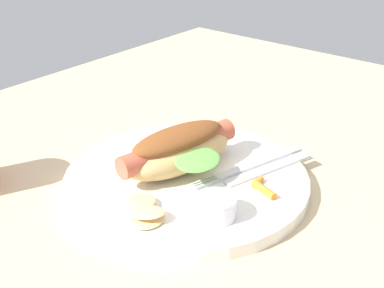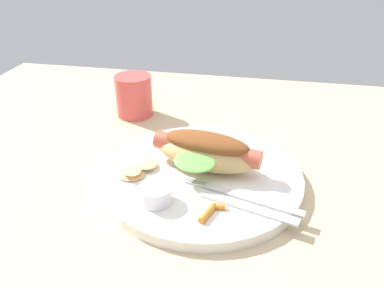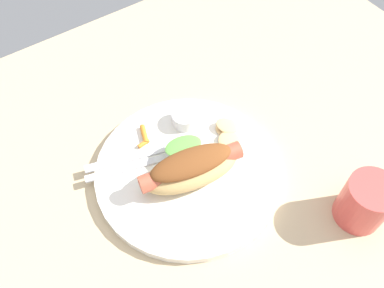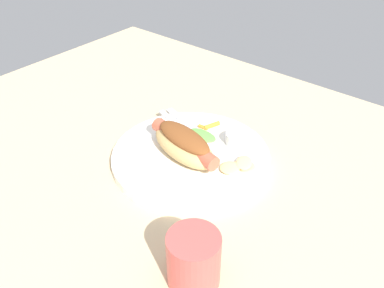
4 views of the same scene
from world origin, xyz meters
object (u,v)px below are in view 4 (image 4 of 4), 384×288
sauce_ramekin (237,138)px  chips_pile (239,165)px  plate (191,157)px  knife (186,123)px  hot_dog (183,144)px  carrot_garnish (209,126)px  fork (182,128)px  drinking_cup (194,260)px

sauce_ramekin → chips_pile: (4.68, -5.95, -0.58)cm
plate → knife: knife is taller
hot_dog → carrot_garnish: bearing=113.3°
plate → sauce_ramekin: bearing=59.1°
hot_dog → carrot_garnish: size_ratio=4.31×
hot_dog → carrot_garnish: hot_dog is taller
fork → sauce_ramekin: bearing=30.4°
hot_dog → carrot_garnish: (-2.34, 10.88, -2.43)cm
carrot_garnish → knife: bearing=-157.1°
hot_dog → sauce_ramekin: (5.17, 9.79, -1.67)cm
sauce_ramekin → chips_pile: bearing=-51.8°
hot_dog → fork: 9.66cm
sauce_ramekin → knife: sauce_ramekin is taller
fork → knife: same height
hot_dog → knife: hot_dog is taller
sauce_ramekin → fork: bearing=-165.6°
fork → drinking_cup: size_ratio=2.03×
plate → carrot_garnish: (-2.67, 9.18, 1.22)cm
hot_dog → knife: (-6.99, 8.92, -2.67)cm
plate → hot_dog: (-0.33, -1.71, 3.65)cm
sauce_ramekin → drinking_cup: drinking_cup is taller
drinking_cup → chips_pile: bearing=109.2°
knife → carrot_garnish: size_ratio=3.44×
chips_pile → drinking_cup: (7.85, -22.54, 1.91)cm
plate → carrot_garnish: size_ratio=7.68×
plate → chips_pile: bearing=12.6°
plate → sauce_ramekin: size_ratio=6.78×
plate → chips_pile: size_ratio=4.06×
hot_dog → knife: bearing=139.3°
hot_dog → drinking_cup: 25.76cm
hot_dog → fork: hot_dog is taller
plate → sauce_ramekin: (4.84, 8.09, 1.98)cm
plate → fork: (-6.61, 5.14, 1.00)cm
sauce_ramekin → knife: (-12.17, -0.87, -1.00)cm
plate → knife: (-7.32, 7.21, 0.98)cm
chips_pile → carrot_garnish: bearing=150.0°
fork → chips_pile: chips_pile is taller
drinking_cup → knife: bearing=131.8°
carrot_garnish → drinking_cup: drinking_cup is taller
carrot_garnish → plate: bearing=-73.8°
hot_dog → chips_pile: (9.85, 3.84, -2.25)cm
hot_dog → sauce_ramekin: bearing=73.3°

